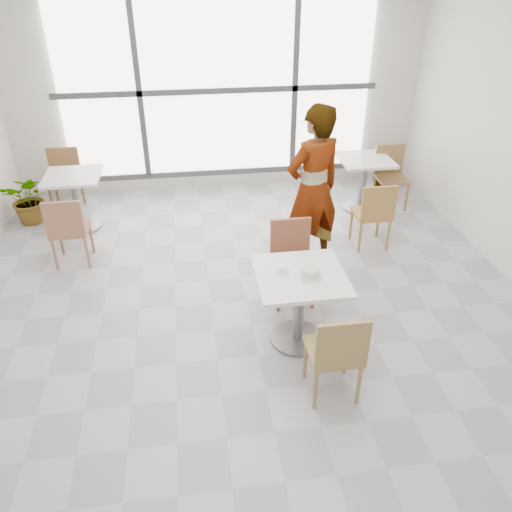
{
  "coord_description": "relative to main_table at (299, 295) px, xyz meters",
  "views": [
    {
      "loc": [
        -0.52,
        -3.94,
        3.23
      ],
      "look_at": [
        0.0,
        -0.3,
        1.0
      ],
      "focal_mm": 35.69,
      "sensor_mm": 36.0,
      "label": 1
    }
  ],
  "objects": [
    {
      "name": "floor",
      "position": [
        -0.41,
        0.26,
        -0.52
      ],
      "size": [
        7.0,
        7.0,
        0.0
      ],
      "primitive_type": "plane",
      "color": "#9E9EA5",
      "rests_on": "ground"
    },
    {
      "name": "wall_back",
      "position": [
        -0.41,
        3.76,
        0.98
      ],
      "size": [
        6.0,
        0.0,
        6.0
      ],
      "primitive_type": "plane",
      "rotation": [
        1.57,
        0.0,
        0.0
      ],
      "color": "silver",
      "rests_on": "ground"
    },
    {
      "name": "window",
      "position": [
        -0.41,
        3.7,
        0.98
      ],
      "size": [
        4.6,
        0.07,
        2.52
      ],
      "color": "white",
      "rests_on": "ground"
    },
    {
      "name": "main_table",
      "position": [
        0.0,
        0.0,
        0.0
      ],
      "size": [
        0.8,
        0.8,
        0.75
      ],
      "color": "silver",
      "rests_on": "ground"
    },
    {
      "name": "chair_near",
      "position": [
        0.14,
        -0.76,
        -0.02
      ],
      "size": [
        0.42,
        0.42,
        0.87
      ],
      "rotation": [
        0.0,
        0.0,
        3.14
      ],
      "color": "olive",
      "rests_on": "ground"
    },
    {
      "name": "chair_far",
      "position": [
        0.08,
        0.74,
        -0.02
      ],
      "size": [
        0.42,
        0.42,
        0.87
      ],
      "color": "brown",
      "rests_on": "ground"
    },
    {
      "name": "oatmeal_bowl",
      "position": [
        0.07,
        -0.04,
        0.27
      ],
      "size": [
        0.21,
        0.21,
        0.09
      ],
      "color": "silver",
      "rests_on": "main_table"
    },
    {
      "name": "coffee_cup",
      "position": [
        -0.17,
        0.05,
        0.26
      ],
      "size": [
        0.16,
        0.13,
        0.07
      ],
      "color": "white",
      "rests_on": "main_table"
    },
    {
      "name": "person",
      "position": [
        0.43,
        1.33,
        0.43
      ],
      "size": [
        0.82,
        0.69,
        1.9
      ],
      "primitive_type": "imported",
      "rotation": [
        0.0,
        0.0,
        3.54
      ],
      "color": "black",
      "rests_on": "ground"
    },
    {
      "name": "bg_table_left",
      "position": [
        -2.39,
        2.67,
        -0.04
      ],
      "size": [
        0.7,
        0.7,
        0.75
      ],
      "color": "silver",
      "rests_on": "ground"
    },
    {
      "name": "bg_table_right",
      "position": [
        1.52,
        2.71,
        -0.04
      ],
      "size": [
        0.7,
        0.7,
        0.75
      ],
      "color": "silver",
      "rests_on": "ground"
    },
    {
      "name": "bg_chair_left_near",
      "position": [
        -2.33,
        1.7,
        -0.02
      ],
      "size": [
        0.42,
        0.42,
        0.87
      ],
      "rotation": [
        0.0,
        0.0,
        3.14
      ],
      "color": "#955E4A",
      "rests_on": "ground"
    },
    {
      "name": "bg_chair_left_far",
      "position": [
        -2.63,
        3.3,
        -0.02
      ],
      "size": [
        0.42,
        0.42,
        0.87
      ],
      "color": "brown",
      "rests_on": "ground"
    },
    {
      "name": "bg_chair_right_near",
      "position": [
        1.28,
        1.6,
        -0.02
      ],
      "size": [
        0.42,
        0.42,
        0.87
      ],
      "rotation": [
        0.0,
        0.0,
        3.14
      ],
      "color": "#A3743B",
      "rests_on": "ground"
    },
    {
      "name": "bg_chair_right_far",
      "position": [
        1.94,
        2.78,
        -0.02
      ],
      "size": [
        0.42,
        0.42,
        0.87
      ],
      "color": "olive",
      "rests_on": "ground"
    },
    {
      "name": "plant_left",
      "position": [
        -3.06,
        2.94,
        -0.18
      ],
      "size": [
        0.69,
        0.61,
        0.69
      ],
      "primitive_type": "imported",
      "rotation": [
        0.0,
        0.0,
        -0.13
      ],
      "color": "#558D4D",
      "rests_on": "ground"
    },
    {
      "name": "plant_right",
      "position": [
        2.05,
        3.25,
        -0.2
      ],
      "size": [
        0.45,
        0.45,
        0.65
      ],
      "primitive_type": "imported",
      "rotation": [
        0.0,
        0.0,
        -0.25
      ],
      "color": "#567643",
      "rests_on": "ground"
    }
  ]
}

